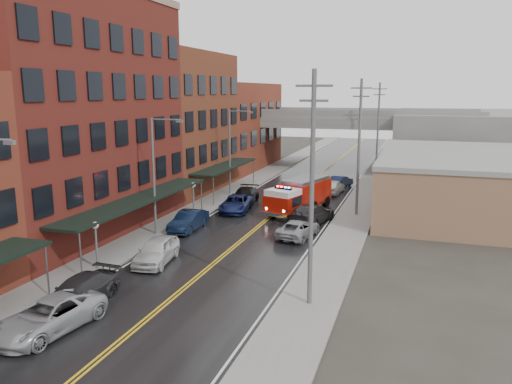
% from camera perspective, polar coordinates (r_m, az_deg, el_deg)
% --- Properties ---
extents(road, '(11.00, 160.00, 0.02)m').
position_cam_1_polar(road, '(42.22, 0.79, -3.55)').
color(road, black).
rests_on(road, ground).
extents(sidewalk_left, '(3.00, 160.00, 0.15)m').
position_cam_1_polar(sidewalk_left, '(44.84, -8.17, -2.69)').
color(sidewalk_left, slate).
rests_on(sidewalk_left, ground).
extents(sidewalk_right, '(3.00, 160.00, 0.15)m').
position_cam_1_polar(sidewalk_right, '(40.71, 10.67, -4.23)').
color(sidewalk_right, slate).
rests_on(sidewalk_right, ground).
extents(curb_left, '(0.30, 160.00, 0.15)m').
position_cam_1_polar(curb_left, '(44.15, -6.24, -2.86)').
color(curb_left, gray).
rests_on(curb_left, ground).
extents(curb_right, '(0.30, 160.00, 0.15)m').
position_cam_1_polar(curb_right, '(40.94, 8.38, -4.06)').
color(curb_right, gray).
rests_on(curb_right, ground).
extents(brick_building_b, '(9.00, 20.00, 18.00)m').
position_cam_1_polar(brick_building_b, '(40.85, -20.61, 8.01)').
color(brick_building_b, '#5A1E17').
rests_on(brick_building_b, ground).
extents(brick_building_c, '(9.00, 15.00, 15.00)m').
position_cam_1_polar(brick_building_c, '(55.68, -9.19, 7.77)').
color(brick_building_c, '#5F2C1C').
rests_on(brick_building_c, ground).
extents(brick_building_far, '(9.00, 20.00, 12.00)m').
position_cam_1_polar(brick_building_far, '(71.76, -2.73, 7.50)').
color(brick_building_far, maroon).
rests_on(brick_building_far, ground).
extents(tan_building, '(14.00, 22.00, 5.00)m').
position_cam_1_polar(tan_building, '(49.82, 22.29, 0.84)').
color(tan_building, '#946B4F').
rests_on(tan_building, ground).
extents(right_far_block, '(18.00, 30.00, 8.00)m').
position_cam_1_polar(right_far_block, '(79.46, 22.37, 5.60)').
color(right_far_block, slate).
rests_on(right_far_block, ground).
extents(awning_1, '(2.60, 18.00, 3.09)m').
position_cam_1_polar(awning_1, '(38.30, -13.15, -0.84)').
color(awning_1, black).
rests_on(awning_1, ground).
extents(awning_2, '(2.60, 13.00, 3.09)m').
position_cam_1_polar(awning_2, '(53.77, -3.51, 2.93)').
color(awning_2, black).
rests_on(awning_2, ground).
extents(globe_lamp_1, '(0.44, 0.44, 3.12)m').
position_cam_1_polar(globe_lamp_1, '(32.23, -17.85, -4.65)').
color(globe_lamp_1, '#59595B').
rests_on(globe_lamp_1, ground).
extents(globe_lamp_2, '(0.44, 0.44, 3.12)m').
position_cam_1_polar(globe_lamp_2, '(43.96, -7.20, 0.05)').
color(globe_lamp_2, '#59595B').
rests_on(globe_lamp_2, ground).
extents(street_lamp_1, '(2.64, 0.22, 9.00)m').
position_cam_1_polar(street_lamp_1, '(38.28, -11.32, 2.58)').
color(street_lamp_1, '#59595B').
rests_on(street_lamp_1, ground).
extents(street_lamp_2, '(2.64, 0.22, 9.00)m').
position_cam_1_polar(street_lamp_2, '(52.68, -2.78, 5.17)').
color(street_lamp_2, '#59595B').
rests_on(street_lamp_2, ground).
extents(utility_pole_0, '(1.80, 0.24, 12.00)m').
position_cam_1_polar(utility_pole_0, '(24.87, 6.40, 0.62)').
color(utility_pole_0, '#59595B').
rests_on(utility_pole_0, ground).
extents(utility_pole_1, '(1.80, 0.24, 12.00)m').
position_cam_1_polar(utility_pole_1, '(44.45, 11.70, 5.23)').
color(utility_pole_1, '#59595B').
rests_on(utility_pole_1, ground).
extents(utility_pole_2, '(1.80, 0.24, 12.00)m').
position_cam_1_polar(utility_pole_2, '(64.29, 13.76, 7.00)').
color(utility_pole_2, '#59595B').
rests_on(utility_pole_2, ground).
extents(overpass, '(40.00, 10.00, 7.50)m').
position_cam_1_polar(overpass, '(72.13, 8.44, 7.40)').
color(overpass, slate).
rests_on(overpass, ground).
extents(fire_truck, '(5.03, 8.57, 2.98)m').
position_cam_1_polar(fire_truck, '(45.91, 4.90, -0.31)').
color(fire_truck, '#9B1207').
rests_on(fire_truck, ground).
extents(parked_car_left_2, '(3.33, 5.84, 1.54)m').
position_cam_1_polar(parked_car_left_2, '(25.57, -22.59, -12.94)').
color(parked_car_left_2, '#A1A4A8').
rests_on(parked_car_left_2, ground).
extents(parked_car_left_3, '(2.32, 5.21, 1.48)m').
position_cam_1_polar(parked_car_left_3, '(27.90, -19.58, -10.70)').
color(parked_car_left_3, '#27272A').
rests_on(parked_car_left_3, ground).
extents(parked_car_left_4, '(2.62, 5.05, 1.64)m').
position_cam_1_polar(parked_car_left_4, '(33.08, -11.32, -6.60)').
color(parked_car_left_4, silver).
rests_on(parked_car_left_4, ground).
extents(parked_car_left_5, '(1.72, 4.76, 1.56)m').
position_cam_1_polar(parked_car_left_5, '(40.24, -7.73, -3.28)').
color(parked_car_left_5, black).
rests_on(parked_car_left_5, ground).
extents(parked_car_left_6, '(3.21, 5.62, 1.48)m').
position_cam_1_polar(parked_car_left_6, '(46.11, -2.30, -1.34)').
color(parked_car_left_6, navy).
rests_on(parked_car_left_6, ground).
extents(parked_car_left_7, '(2.87, 5.66, 1.57)m').
position_cam_1_polar(parked_car_left_7, '(49.04, -1.32, -0.49)').
color(parked_car_left_7, black).
rests_on(parked_car_left_7, ground).
extents(parked_car_right_0, '(2.90, 5.07, 1.33)m').
position_cam_1_polar(parked_car_right_0, '(38.20, 4.82, -4.19)').
color(parked_car_right_0, gray).
rests_on(parked_car_right_0, ground).
extents(parked_car_right_1, '(3.48, 6.02, 1.64)m').
position_cam_1_polar(parked_car_right_1, '(42.21, 6.38, -2.49)').
color(parked_car_right_1, '#232326').
rests_on(parked_car_right_1, ground).
extents(parked_car_right_2, '(2.18, 4.61, 1.52)m').
position_cam_1_polar(parked_car_right_2, '(54.76, 8.83, 0.61)').
color(parked_car_right_2, silver).
rests_on(parked_car_right_2, ground).
extents(parked_car_right_3, '(2.55, 4.53, 1.41)m').
position_cam_1_polar(parked_car_right_3, '(58.25, 9.61, 1.18)').
color(parked_car_right_3, black).
rests_on(parked_car_right_3, ground).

